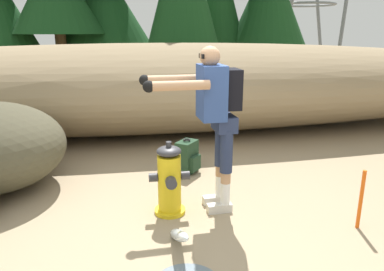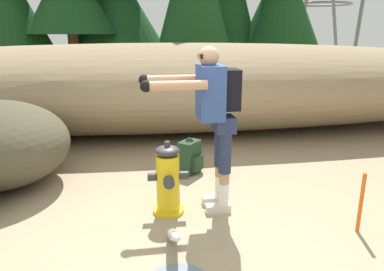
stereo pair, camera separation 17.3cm
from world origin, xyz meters
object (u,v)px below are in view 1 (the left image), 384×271
Objects in this scene: survey_stake at (361,200)px; spare_backpack at (187,157)px; fire_hydrant at (169,181)px; utility_worker at (214,109)px.

spare_backpack is at bearing 129.67° from survey_stake.
fire_hydrant is 0.87m from utility_worker.
fire_hydrant is 1.31× the size of survey_stake.
survey_stake is at bearing 151.67° from utility_worker.
utility_worker is 3.66× the size of spare_backpack.
spare_backpack is 0.78× the size of survey_stake.
survey_stake is (1.78, -0.62, -0.06)m from fire_hydrant.
fire_hydrant is at bearing -68.59° from spare_backpack.
fire_hydrant reaches higher than survey_stake.
utility_worker is at bearing 154.08° from survey_stake.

